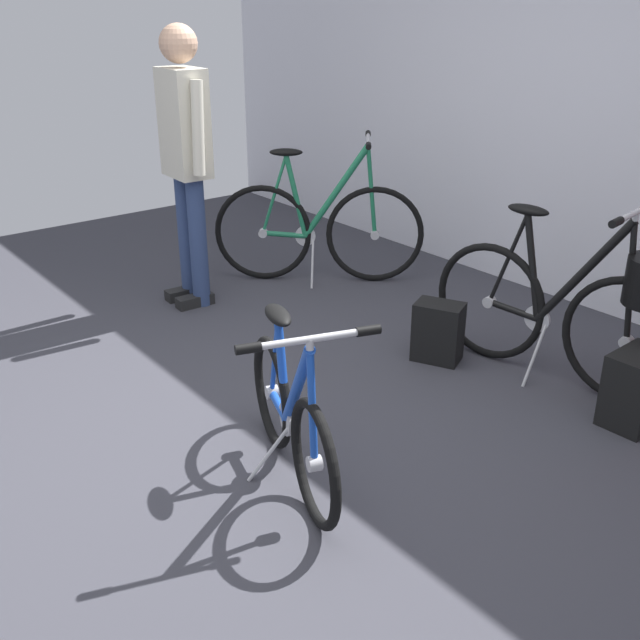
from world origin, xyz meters
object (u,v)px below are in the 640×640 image
(display_bike_left, at_px, (580,305))
(display_bike_right, at_px, (319,228))
(visitor_near_wall, at_px, (186,151))
(handbag_on_floor, at_px, (638,390))
(backpack_on_floor, at_px, (438,332))
(folding_bike_foreground, at_px, (291,415))

(display_bike_left, relative_size, display_bike_right, 1.25)
(visitor_near_wall, bearing_deg, handbag_on_floor, 17.63)
(display_bike_right, bearing_deg, backpack_on_floor, -10.94)
(folding_bike_foreground, relative_size, display_bike_left, 0.74)
(folding_bike_foreground, distance_m, backpack_on_floor, 1.33)
(folding_bike_foreground, distance_m, visitor_near_wall, 2.17)
(display_bike_right, distance_m, handbag_on_floor, 2.41)
(display_bike_right, bearing_deg, folding_bike_foreground, -41.18)
(folding_bike_foreground, height_order, handbag_on_floor, folding_bike_foreground)
(handbag_on_floor, bearing_deg, backpack_on_floor, -167.69)
(display_bike_right, xyz_separation_m, handbag_on_floor, (2.40, -0.04, -0.20))
(backpack_on_floor, relative_size, handbag_on_floor, 0.93)
(handbag_on_floor, bearing_deg, display_bike_left, 167.92)
(folding_bike_foreground, bearing_deg, visitor_near_wall, 161.17)
(display_bike_left, bearing_deg, folding_bike_foreground, -98.99)
(handbag_on_floor, bearing_deg, visitor_near_wall, -162.37)
(folding_bike_foreground, relative_size, handbag_on_floor, 2.88)
(folding_bike_foreground, relative_size, display_bike_right, 0.93)
(display_bike_left, bearing_deg, display_bike_right, -178.72)
(folding_bike_foreground, height_order, backpack_on_floor, folding_bike_foreground)
(display_bike_left, bearing_deg, handbag_on_floor, -12.08)
(folding_bike_foreground, relative_size, visitor_near_wall, 0.60)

